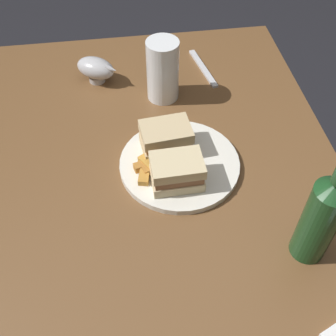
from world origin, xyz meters
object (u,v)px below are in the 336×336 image
object	(u,v)px
gravy_boat	(96,68)
fork	(203,68)
sandwich_half_left	(166,138)
cider_bottle	(322,217)
sandwich_half_right	(177,170)
pint_glass	(163,74)
plate	(180,164)

from	to	relation	value
gravy_boat	fork	distance (m)	0.30
sandwich_half_left	cider_bottle	world-z (taller)	cider_bottle
cider_bottle	fork	bearing A→B (deg)	-172.00
sandwich_half_right	pint_glass	distance (m)	0.30
gravy_boat	sandwich_half_left	bearing A→B (deg)	26.77
sandwich_half_left	pint_glass	xyz separation A→B (m)	(-0.21, 0.02, 0.02)
pint_glass	cider_bottle	size ratio (longest dim) A/B	0.60
sandwich_half_right	pint_glass	world-z (taller)	pint_glass
sandwich_half_left	sandwich_half_right	bearing A→B (deg)	5.46
sandwich_half_left	fork	xyz separation A→B (m)	(-0.31, 0.15, -0.04)
plate	sandwich_half_right	world-z (taller)	sandwich_half_right
cider_bottle	fork	xyz separation A→B (m)	(-0.60, -0.08, -0.11)
fork	sandwich_half_left	bearing A→B (deg)	-37.10
sandwich_half_right	cider_bottle	size ratio (longest dim) A/B	0.41
fork	gravy_boat	bearing A→B (deg)	-98.95
plate	cider_bottle	size ratio (longest dim) A/B	0.99
gravy_boat	plate	bearing A→B (deg)	26.92
sandwich_half_left	gravy_boat	bearing A→B (deg)	-153.23
sandwich_half_left	gravy_boat	xyz separation A→B (m)	(-0.30, -0.15, -0.01)
sandwich_half_right	gravy_boat	world-z (taller)	sandwich_half_right
pint_glass	cider_bottle	world-z (taller)	cider_bottle
sandwich_half_right	fork	xyz separation A→B (m)	(-0.40, 0.14, -0.04)
plate	sandwich_half_right	xyz separation A→B (m)	(0.05, -0.02, 0.04)
plate	cider_bottle	distance (m)	0.34
pint_glass	fork	bearing A→B (deg)	127.92
pint_glass	gravy_boat	bearing A→B (deg)	-117.72
plate	cider_bottle	bearing A→B (deg)	40.27
sandwich_half_left	gravy_boat	world-z (taller)	sandwich_half_left
plate	fork	size ratio (longest dim) A/B	1.51
sandwich_half_right	cider_bottle	xyz separation A→B (m)	(0.20, 0.22, 0.06)
pint_glass	cider_bottle	bearing A→B (deg)	23.10
pint_glass	gravy_boat	size ratio (longest dim) A/B	1.29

